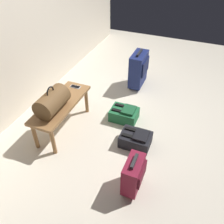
{
  "coord_description": "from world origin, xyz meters",
  "views": [
    {
      "loc": [
        -2.46,
        -0.71,
        2.25
      ],
      "look_at": [
        -0.18,
        0.21,
        0.25
      ],
      "focal_mm": 38.04,
      "sensor_mm": 36.0,
      "label": 1
    }
  ],
  "objects_px": {
    "backpack_green": "(124,114)",
    "backpack_dark": "(136,139)",
    "duffel_bag_brown": "(52,101)",
    "suitcase_small_burgundy": "(134,174)",
    "suitcase_upright_navy": "(139,69)",
    "cell_phone": "(75,87)",
    "bench": "(61,107)"
  },
  "relations": [
    {
      "from": "backpack_green",
      "to": "backpack_dark",
      "type": "xyz_separation_m",
      "value": [
        -0.42,
        -0.3,
        0.0
      ]
    },
    {
      "from": "backpack_green",
      "to": "backpack_dark",
      "type": "height_order",
      "value": "same"
    },
    {
      "from": "bench",
      "to": "suitcase_upright_navy",
      "type": "distance_m",
      "value": 1.53
    },
    {
      "from": "cell_phone",
      "to": "suitcase_upright_navy",
      "type": "bearing_deg",
      "value": -31.68
    },
    {
      "from": "bench",
      "to": "cell_phone",
      "type": "height_order",
      "value": "cell_phone"
    },
    {
      "from": "suitcase_small_burgundy",
      "to": "backpack_green",
      "type": "xyz_separation_m",
      "value": [
        1.04,
        0.47,
        -0.15
      ]
    },
    {
      "from": "cell_phone",
      "to": "backpack_green",
      "type": "xyz_separation_m",
      "value": [
        0.08,
        -0.71,
        -0.34
      ]
    },
    {
      "from": "suitcase_upright_navy",
      "to": "backpack_dark",
      "type": "bearing_deg",
      "value": -163.7
    },
    {
      "from": "backpack_dark",
      "to": "suitcase_small_burgundy",
      "type": "bearing_deg",
      "value": -165.29
    },
    {
      "from": "bench",
      "to": "backpack_green",
      "type": "bearing_deg",
      "value": -55.78
    },
    {
      "from": "suitcase_upright_navy",
      "to": "suitcase_small_burgundy",
      "type": "height_order",
      "value": "suitcase_upright_navy"
    },
    {
      "from": "duffel_bag_brown",
      "to": "backpack_dark",
      "type": "distance_m",
      "value": 1.13
    },
    {
      "from": "cell_phone",
      "to": "suitcase_upright_navy",
      "type": "height_order",
      "value": "suitcase_upright_navy"
    },
    {
      "from": "cell_phone",
      "to": "backpack_green",
      "type": "height_order",
      "value": "cell_phone"
    },
    {
      "from": "duffel_bag_brown",
      "to": "suitcase_upright_navy",
      "type": "xyz_separation_m",
      "value": [
        1.56,
        -0.62,
        -0.23
      ]
    },
    {
      "from": "cell_phone",
      "to": "suitcase_small_burgundy",
      "type": "height_order",
      "value": "suitcase_small_burgundy"
    },
    {
      "from": "duffel_bag_brown",
      "to": "suitcase_upright_navy",
      "type": "bearing_deg",
      "value": -21.54
    },
    {
      "from": "duffel_bag_brown",
      "to": "suitcase_small_burgundy",
      "type": "bearing_deg",
      "value": -108.83
    },
    {
      "from": "backpack_green",
      "to": "suitcase_small_burgundy",
      "type": "bearing_deg",
      "value": -155.83
    },
    {
      "from": "backpack_dark",
      "to": "bench",
      "type": "bearing_deg",
      "value": 93.64
    },
    {
      "from": "cell_phone",
      "to": "backpack_dark",
      "type": "relative_size",
      "value": 0.38
    },
    {
      "from": "suitcase_upright_navy",
      "to": "suitcase_small_burgundy",
      "type": "distance_m",
      "value": 2.04
    },
    {
      "from": "backpack_green",
      "to": "backpack_dark",
      "type": "bearing_deg",
      "value": -144.01
    },
    {
      "from": "duffel_bag_brown",
      "to": "suitcase_small_burgundy",
      "type": "relative_size",
      "value": 0.96
    },
    {
      "from": "bench",
      "to": "suitcase_small_burgundy",
      "type": "distance_m",
      "value": 1.3
    },
    {
      "from": "suitcase_upright_navy",
      "to": "backpack_dark",
      "type": "height_order",
      "value": "suitcase_upright_navy"
    },
    {
      "from": "backpack_green",
      "to": "backpack_dark",
      "type": "relative_size",
      "value": 1.0
    },
    {
      "from": "duffel_bag_brown",
      "to": "suitcase_upright_navy",
      "type": "relative_size",
      "value": 0.7
    },
    {
      "from": "cell_phone",
      "to": "backpack_green",
      "type": "bearing_deg",
      "value": -83.4
    },
    {
      "from": "cell_phone",
      "to": "backpack_dark",
      "type": "distance_m",
      "value": 1.12
    },
    {
      "from": "suitcase_small_burgundy",
      "to": "cell_phone",
      "type": "bearing_deg",
      "value": 50.97
    },
    {
      "from": "duffel_bag_brown",
      "to": "suitcase_small_burgundy",
      "type": "height_order",
      "value": "duffel_bag_brown"
    }
  ]
}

